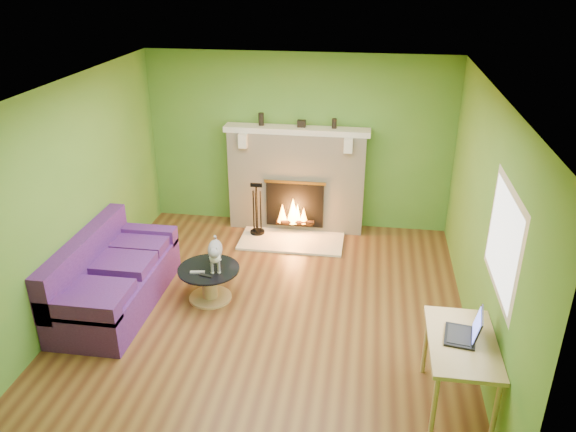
# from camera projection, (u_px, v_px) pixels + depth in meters

# --- Properties ---
(floor) EXTENTS (5.00, 5.00, 0.00)m
(floor) POSITION_uv_depth(u_px,v_px,m) (269.00, 311.00, 6.58)
(floor) COLOR #572F18
(floor) RESTS_ON ground
(ceiling) EXTENTS (5.00, 5.00, 0.00)m
(ceiling) POSITION_uv_depth(u_px,v_px,m) (266.00, 89.00, 5.50)
(ceiling) COLOR white
(ceiling) RESTS_ON wall_back
(wall_back) EXTENTS (5.00, 0.00, 5.00)m
(wall_back) POSITION_uv_depth(u_px,v_px,m) (299.00, 142.00, 8.29)
(wall_back) COLOR #4D862B
(wall_back) RESTS_ON floor
(wall_front) EXTENTS (5.00, 0.00, 5.00)m
(wall_front) POSITION_uv_depth(u_px,v_px,m) (200.00, 358.00, 3.80)
(wall_front) COLOR #4D862B
(wall_front) RESTS_ON floor
(wall_left) EXTENTS (0.00, 5.00, 5.00)m
(wall_left) POSITION_uv_depth(u_px,v_px,m) (72.00, 198.00, 6.35)
(wall_left) COLOR #4D862B
(wall_left) RESTS_ON floor
(wall_right) EXTENTS (0.00, 5.00, 5.00)m
(wall_right) POSITION_uv_depth(u_px,v_px,m) (484.00, 223.00, 5.74)
(wall_right) COLOR #4D862B
(wall_right) RESTS_ON floor
(window_frame) EXTENTS (0.00, 1.20, 1.20)m
(window_frame) POSITION_uv_depth(u_px,v_px,m) (504.00, 241.00, 4.83)
(window_frame) COLOR silver
(window_frame) RESTS_ON wall_right
(window_pane) EXTENTS (0.00, 1.06, 1.06)m
(window_pane) POSITION_uv_depth(u_px,v_px,m) (503.00, 241.00, 4.83)
(window_pane) COLOR white
(window_pane) RESTS_ON wall_right
(fireplace) EXTENTS (2.10, 0.46, 1.58)m
(fireplace) POSITION_uv_depth(u_px,v_px,m) (297.00, 180.00, 8.35)
(fireplace) COLOR beige
(fireplace) RESTS_ON floor
(hearth) EXTENTS (1.50, 0.75, 0.03)m
(hearth) POSITION_uv_depth(u_px,v_px,m) (291.00, 241.00, 8.20)
(hearth) COLOR beige
(hearth) RESTS_ON floor
(mantel) EXTENTS (2.10, 0.28, 0.08)m
(mantel) POSITION_uv_depth(u_px,v_px,m) (297.00, 130.00, 8.01)
(mantel) COLOR silver
(mantel) RESTS_ON fireplace
(sofa) EXTENTS (0.89, 1.94, 0.87)m
(sofa) POSITION_uv_depth(u_px,v_px,m) (112.00, 279.00, 6.59)
(sofa) COLOR #42185E
(sofa) RESTS_ON floor
(coffee_table) EXTENTS (0.74, 0.74, 0.42)m
(coffee_table) POSITION_uv_depth(u_px,v_px,m) (209.00, 281.00, 6.73)
(coffee_table) COLOR tan
(coffee_table) RESTS_ON floor
(desk) EXTENTS (0.59, 1.01, 0.75)m
(desk) POSITION_uv_depth(u_px,v_px,m) (461.00, 349.00, 4.89)
(desk) COLOR tan
(desk) RESTS_ON floor
(cat) EXTENTS (0.36, 0.65, 0.38)m
(cat) POSITION_uv_depth(u_px,v_px,m) (215.00, 253.00, 6.61)
(cat) COLOR slate
(cat) RESTS_ON coffee_table
(remote_silver) EXTENTS (0.18, 0.07, 0.02)m
(remote_silver) POSITION_uv_depth(u_px,v_px,m) (197.00, 272.00, 6.56)
(remote_silver) COLOR gray
(remote_silver) RESTS_ON coffee_table
(remote_black) EXTENTS (0.17, 0.08, 0.02)m
(remote_black) POSITION_uv_depth(u_px,v_px,m) (206.00, 276.00, 6.49)
(remote_black) COLOR black
(remote_black) RESTS_ON coffee_table
(laptop) EXTENTS (0.35, 0.39, 0.26)m
(laptop) POSITION_uv_depth(u_px,v_px,m) (462.00, 325.00, 4.85)
(laptop) COLOR black
(laptop) RESTS_ON desk
(fire_tools) EXTENTS (0.21, 0.21, 0.80)m
(fire_tools) POSITION_uv_depth(u_px,v_px,m) (257.00, 208.00, 8.23)
(fire_tools) COLOR black
(fire_tools) RESTS_ON hearth
(mantel_vase_left) EXTENTS (0.08, 0.08, 0.18)m
(mantel_vase_left) POSITION_uv_depth(u_px,v_px,m) (261.00, 119.00, 8.05)
(mantel_vase_left) COLOR black
(mantel_vase_left) RESTS_ON mantel
(mantel_vase_right) EXTENTS (0.07, 0.07, 0.14)m
(mantel_vase_right) POSITION_uv_depth(u_px,v_px,m) (334.00, 123.00, 7.92)
(mantel_vase_right) COLOR black
(mantel_vase_right) RESTS_ON mantel
(mantel_box) EXTENTS (0.12, 0.08, 0.10)m
(mantel_box) POSITION_uv_depth(u_px,v_px,m) (302.00, 124.00, 7.99)
(mantel_box) COLOR black
(mantel_box) RESTS_ON mantel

